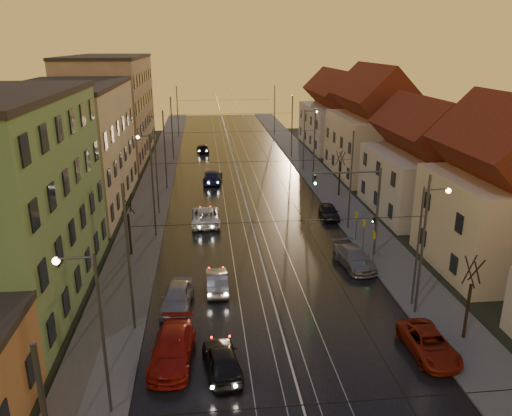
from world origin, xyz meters
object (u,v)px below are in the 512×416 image
object	(u,v)px
driving_car_1	(217,281)
parked_right_0	(429,344)
street_lamp_1	(424,235)
street_lamp_3	(306,134)
driving_car_4	(203,148)
parked_right_2	(329,212)
parked_right_1	(354,257)
parked_left_2	(172,349)
parked_left_3	(177,297)
driving_car_3	(213,176)
street_lamp_0	(94,320)
traffic_light_mast	(365,201)
street_lamp_2	(153,166)
driving_car_2	(206,216)
driving_car_0	(222,360)

from	to	relation	value
driving_car_1	parked_right_0	xyz separation A→B (m)	(11.20, -8.64, -0.03)
street_lamp_1	parked_right_0	size ratio (longest dim) A/B	1.73
street_lamp_1	street_lamp_3	size ratio (longest dim) A/B	1.00
driving_car_4	parked_right_2	xyz separation A→B (m)	(11.96, -31.55, -0.00)
parked_right_1	driving_car_4	bearing A→B (deg)	97.58
parked_left_2	parked_right_2	xyz separation A→B (m)	(13.80, 21.45, -0.09)
parked_left_2	parked_left_3	size ratio (longest dim) A/B	1.18
driving_car_3	parked_right_1	bearing A→B (deg)	117.26
street_lamp_0	driving_car_3	size ratio (longest dim) A/B	1.54
street_lamp_3	traffic_light_mast	xyz separation A→B (m)	(-1.11, -28.00, -0.29)
traffic_light_mast	driving_car_3	distance (m)	26.11
driving_car_1	parked_left_3	distance (m)	3.34
traffic_light_mast	parked_left_2	world-z (taller)	traffic_light_mast
traffic_light_mast	parked_left_2	distance (m)	19.19
traffic_light_mast	driving_car_1	xyz separation A→B (m)	(-11.60, -4.48, -3.93)
parked_left_3	street_lamp_2	bearing A→B (deg)	105.45
street_lamp_3	parked_right_2	xyz separation A→B (m)	(-1.50, -18.88, -4.22)
street_lamp_0	parked_left_3	size ratio (longest dim) A/B	1.80
driving_car_2	driving_car_4	world-z (taller)	driving_car_2
driving_car_4	parked_right_1	size ratio (longest dim) A/B	0.79
street_lamp_2	parked_right_2	distance (m)	17.47
driving_car_0	parked_left_2	world-z (taller)	parked_left_2
parked_right_0	driving_car_3	bearing A→B (deg)	105.10
traffic_light_mast	driving_car_3	world-z (taller)	traffic_light_mast
street_lamp_3	parked_left_3	xyz separation A→B (m)	(-15.30, -34.59, -4.13)
street_lamp_3	driving_car_3	xyz separation A→B (m)	(-12.36, -4.76, -4.13)
parked_right_1	parked_right_2	distance (m)	10.89
street_lamp_3	driving_car_3	size ratio (longest dim) A/B	1.54
driving_car_1	parked_right_0	world-z (taller)	driving_car_1
parked_left_2	parked_right_1	size ratio (longest dim) A/B	1.06
traffic_light_mast	parked_right_0	world-z (taller)	traffic_light_mast
driving_car_2	driving_car_3	distance (m)	14.42
parked_left_3	driving_car_1	bearing A→B (deg)	45.57
driving_car_4	parked_right_1	world-z (taller)	parked_right_1
street_lamp_3	parked_right_0	distance (m)	41.37
driving_car_1	driving_car_4	world-z (taller)	driving_car_1
driving_car_3	parked_right_1	world-z (taller)	driving_car_3
parked_right_1	street_lamp_0	bearing A→B (deg)	-145.37
driving_car_0	parked_left_2	bearing A→B (deg)	-31.70
parked_left_2	parked_right_2	bearing A→B (deg)	62.06
traffic_light_mast	street_lamp_3	bearing A→B (deg)	87.73
street_lamp_1	parked_right_1	bearing A→B (deg)	110.03
parked_left_2	parked_left_3	xyz separation A→B (m)	(0.00, 5.74, -0.00)
traffic_light_mast	parked_left_3	distance (m)	16.11
driving_car_4	parked_right_2	world-z (taller)	driving_car_4
driving_car_2	driving_car_4	distance (m)	31.80
parked_right_2	parked_right_0	bearing A→B (deg)	-88.19
parked_right_2	driving_car_4	bearing A→B (deg)	112.58
street_lamp_0	driving_car_4	xyz separation A→B (m)	(4.74, 56.66, -4.22)
traffic_light_mast	parked_right_2	bearing A→B (deg)	92.47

